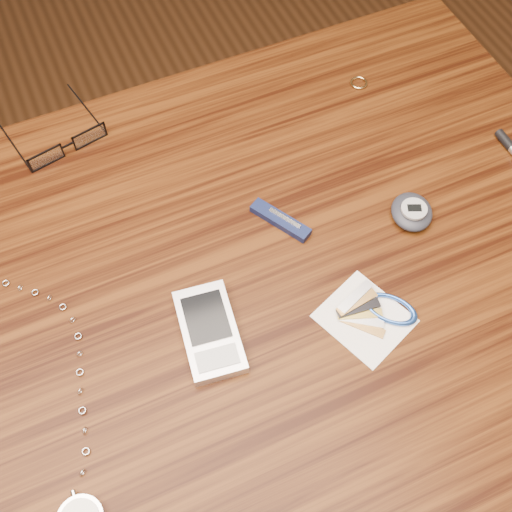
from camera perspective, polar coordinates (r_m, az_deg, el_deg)
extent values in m
plane|color=#472814|center=(1.43, -1.54, -17.37)|extent=(3.80, 3.80, 0.00)
cube|color=#3C1D09|center=(0.74, -2.84, -4.01)|extent=(1.00, 0.70, 0.03)
cylinder|color=#4C2814|center=(1.33, 11.04, 6.39)|extent=(0.05, 0.05, 0.71)
cube|color=black|center=(0.86, -18.14, 8.27)|extent=(0.05, 0.01, 0.02)
cube|color=silver|center=(0.86, -18.14, 8.27)|extent=(0.04, 0.01, 0.02)
cylinder|color=black|center=(0.90, -20.78, 9.24)|extent=(0.03, 0.11, 0.00)
cube|color=black|center=(0.87, -14.58, 10.25)|extent=(0.05, 0.01, 0.02)
cube|color=silver|center=(0.87, -14.58, 10.25)|extent=(0.04, 0.01, 0.02)
cylinder|color=black|center=(0.92, -14.80, 12.55)|extent=(0.03, 0.11, 0.00)
cube|color=black|center=(0.86, -16.41, 9.43)|extent=(0.02, 0.01, 0.00)
torus|color=tan|center=(0.93, 9.12, 14.96)|extent=(0.03, 0.03, 0.00)
cylinder|color=silver|center=(0.67, -15.89, -19.67)|extent=(0.01, 0.01, 0.01)
torus|color=silver|center=(0.68, -15.16, -18.09)|extent=(0.01, 0.01, 0.01)
torus|color=silver|center=(0.68, -14.89, -16.43)|extent=(0.01, 0.01, 0.00)
torus|color=silver|center=(0.69, -14.97, -14.75)|extent=(0.01, 0.01, 0.01)
torus|color=silver|center=(0.69, -15.18, -13.12)|extent=(0.01, 0.01, 0.00)
torus|color=silver|center=(0.70, -15.35, -11.51)|extent=(0.01, 0.01, 0.01)
torus|color=silver|center=(0.71, -15.39, -9.93)|extent=(0.01, 0.01, 0.00)
torus|color=silver|center=(0.72, -15.40, -8.38)|extent=(0.01, 0.00, 0.01)
torus|color=silver|center=(0.73, -15.54, -6.88)|extent=(0.01, 0.01, 0.00)
torus|color=silver|center=(0.74, -15.99, -5.49)|extent=(0.01, 0.00, 0.01)
torus|color=silver|center=(0.75, -16.80, -4.36)|extent=(0.01, 0.01, 0.00)
torus|color=silver|center=(0.76, -17.88, -3.57)|extent=(0.01, 0.01, 0.01)
torus|color=silver|center=(0.76, -19.05, -3.07)|extent=(0.01, 0.01, 0.00)
torus|color=silver|center=(0.77, -20.23, -2.67)|extent=(0.01, 0.01, 0.01)
torus|color=silver|center=(0.78, -21.36, -2.25)|extent=(0.01, 0.01, 0.00)
cube|color=silver|center=(0.70, -4.15, -6.71)|extent=(0.07, 0.12, 0.01)
cube|color=black|center=(0.70, -4.47, -5.46)|extent=(0.05, 0.06, 0.00)
cube|color=#A4A8AC|center=(0.68, -3.47, -9.03)|extent=(0.05, 0.03, 0.00)
ellipsoid|color=black|center=(0.79, 13.68, 3.84)|extent=(0.07, 0.07, 0.02)
cylinder|color=#929499|center=(0.78, 13.88, 4.08)|extent=(0.03, 0.03, 0.00)
cube|color=black|center=(0.78, 13.91, 4.18)|extent=(0.02, 0.02, 0.00)
cube|color=white|center=(0.72, 9.63, -5.50)|extent=(0.11, 0.11, 0.00)
torus|color=#234DA8|center=(0.73, 11.85, -4.64)|extent=(0.07, 0.07, 0.01)
cube|color=olive|center=(0.71, 9.47, -6.14)|extent=(0.04, 0.04, 0.00)
cube|color=#BCBCC1|center=(0.72, 9.34, -5.62)|extent=(0.05, 0.04, 0.00)
cube|color=olive|center=(0.72, 9.21, -5.11)|extent=(0.05, 0.03, 0.00)
cube|color=black|center=(0.72, 9.09, -4.59)|extent=(0.05, 0.02, 0.00)
cube|color=olive|center=(0.72, 8.96, -4.08)|extent=(0.05, 0.02, 0.00)
cube|color=#BCBCC1|center=(0.72, 8.83, -3.57)|extent=(0.05, 0.03, 0.00)
cube|color=#0D1A3B|center=(0.77, 2.18, 3.20)|extent=(0.05, 0.08, 0.01)
cube|color=silver|center=(0.77, 2.58, 3.40)|extent=(0.03, 0.04, 0.00)
cylinder|color=black|center=(0.91, 21.26, 9.59)|extent=(0.01, 0.03, 0.01)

